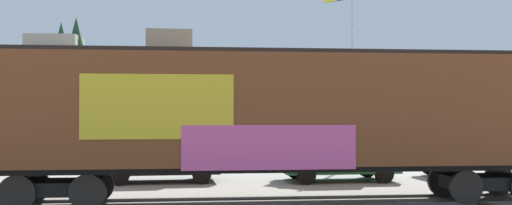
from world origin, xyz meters
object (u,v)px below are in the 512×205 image
at_px(parked_car_black, 159,159).
at_px(parked_car_white, 475,155).
at_px(parked_car_green, 338,157).
at_px(flagpole, 347,44).
at_px(freight_car, 279,113).

xyz_separation_m(parked_car_black, parked_car_white, (11.90, 0.01, 0.02)).
bearing_deg(parked_car_green, flagpole, 70.26).
bearing_deg(freight_car, parked_car_green, 57.79).
bearing_deg(parked_car_white, flagpole, 123.56).
bearing_deg(flagpole, freight_car, -115.68).
xyz_separation_m(parked_car_black, parked_car_green, (6.34, -0.56, 0.04)).
height_order(flagpole, parked_car_green, flagpole).
height_order(freight_car, flagpole, flagpole).
distance_m(freight_car, parked_car_black, 6.49).
distance_m(freight_car, parked_car_green, 5.85).
height_order(parked_car_black, parked_car_green, parked_car_green).
xyz_separation_m(flagpole, parked_car_white, (3.47, -5.24, -4.80)).
distance_m(flagpole, parked_car_black, 11.04).
height_order(parked_car_green, parked_car_white, parked_car_green).
bearing_deg(parked_car_white, freight_car, -148.07).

